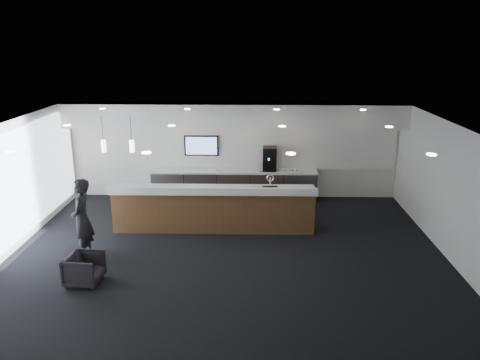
{
  "coord_description": "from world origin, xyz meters",
  "views": [
    {
      "loc": [
        0.57,
        -10.03,
        4.79
      ],
      "look_at": [
        0.25,
        1.3,
        1.35
      ],
      "focal_mm": 35.0,
      "sensor_mm": 36.0,
      "label": 1
    }
  ],
  "objects_px": {
    "lounge_guest": "(82,219)",
    "coffee_machine": "(270,159)",
    "service_counter": "(214,208)",
    "armchair": "(84,269)"
  },
  "relations": [
    {
      "from": "service_counter",
      "to": "lounge_guest",
      "type": "bearing_deg",
      "value": -148.84
    },
    {
      "from": "service_counter",
      "to": "lounge_guest",
      "type": "height_order",
      "value": "lounge_guest"
    },
    {
      "from": "service_counter",
      "to": "armchair",
      "type": "bearing_deg",
      "value": -130.15
    },
    {
      "from": "service_counter",
      "to": "lounge_guest",
      "type": "distance_m",
      "value": 3.3
    },
    {
      "from": "lounge_guest",
      "to": "armchair",
      "type": "bearing_deg",
      "value": 13.52
    },
    {
      "from": "coffee_machine",
      "to": "lounge_guest",
      "type": "relative_size",
      "value": 0.39
    },
    {
      "from": "coffee_machine",
      "to": "service_counter",
      "type": "bearing_deg",
      "value": -120.78
    },
    {
      "from": "service_counter",
      "to": "armchair",
      "type": "relative_size",
      "value": 7.51
    },
    {
      "from": "armchair",
      "to": "lounge_guest",
      "type": "distance_m",
      "value": 1.38
    },
    {
      "from": "lounge_guest",
      "to": "coffee_machine",
      "type": "bearing_deg",
      "value": 128.23
    }
  ]
}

